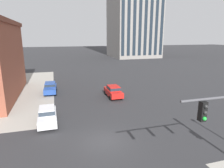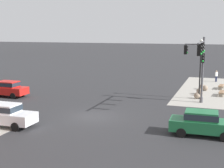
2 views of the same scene
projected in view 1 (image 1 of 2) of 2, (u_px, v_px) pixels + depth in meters
ground_plane at (104, 141)px, 16.80m from camera, size 320.00×320.00×0.00m
car_main_northbound_near at (47, 115)px, 20.01m from camera, size 1.94×4.43×1.68m
car_main_northbound_far at (113, 91)px, 28.79m from camera, size 1.90×4.40×1.68m
car_parked_curb at (50, 87)px, 30.76m from camera, size 2.02×4.46×1.68m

